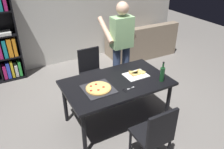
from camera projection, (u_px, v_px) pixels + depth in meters
ground_plane at (116, 120)px, 3.77m from camera, size 12.00×12.00×0.00m
back_wall at (60, 4)px, 5.07m from camera, size 6.40×0.10×2.80m
dining_table at (117, 86)px, 3.44m from camera, size 1.60×0.95×0.75m
chair_near_camera at (155, 133)px, 2.79m from camera, size 0.42×0.42×0.90m
chair_far_side at (91, 69)px, 4.25m from camera, size 0.42×0.42×0.90m
couch at (142, 44)px, 5.94m from camera, size 1.71×0.88×0.85m
person_serving_pizza at (121, 44)px, 4.06m from camera, size 0.55×0.54×1.75m
pepperoni_pizza_on_tray at (98, 88)px, 3.21m from camera, size 0.42×0.42×0.04m
pizza_slices_on_towel at (136, 74)px, 3.58m from camera, size 0.37×0.28×0.03m
wine_bottle at (162, 74)px, 3.37m from camera, size 0.07×0.07×0.32m
kitchen_scissors at (127, 90)px, 3.20m from camera, size 0.20×0.09×0.01m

